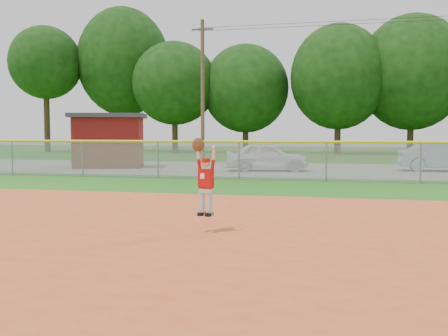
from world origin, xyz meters
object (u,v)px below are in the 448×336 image
at_px(car_white_a, 267,157).
at_px(car_blue, 444,157).
at_px(utility_shed, 109,140).
at_px(ballplayer, 205,177).

relative_size(car_white_a, car_blue, 0.96).
xyz_separation_m(car_white_a, utility_shed, (-8.47, 0.73, 0.75)).
relative_size(utility_shed, ballplayer, 2.69).
distance_m(utility_shed, ballplayer, 18.27).
relative_size(car_blue, utility_shed, 0.92).
bearing_deg(car_blue, utility_shed, 93.77).
bearing_deg(car_blue, car_white_a, 101.83).
height_order(car_white_a, ballplayer, ballplayer).
relative_size(car_white_a, utility_shed, 0.88).
height_order(car_blue, utility_shed, utility_shed).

